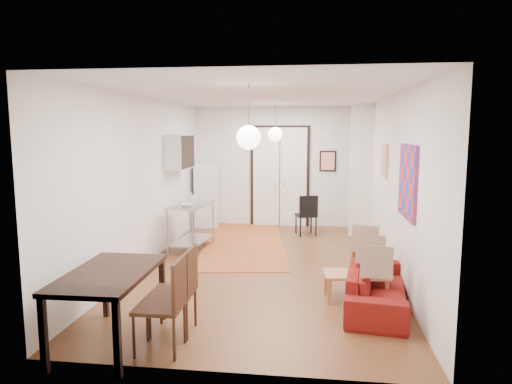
# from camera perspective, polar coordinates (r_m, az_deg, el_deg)

# --- Properties ---
(floor) EXTENTS (7.00, 7.00, 0.00)m
(floor) POSITION_cam_1_polar(r_m,az_deg,el_deg) (7.98, 1.13, -9.29)
(floor) COLOR brown
(floor) RESTS_ON ground
(ceiling) EXTENTS (4.20, 7.00, 0.02)m
(ceiling) POSITION_cam_1_polar(r_m,az_deg,el_deg) (7.65, 1.18, 11.95)
(ceiling) COLOR silver
(ceiling) RESTS_ON wall_back
(wall_back) EXTENTS (4.20, 0.02, 2.90)m
(wall_back) POSITION_cam_1_polar(r_m,az_deg,el_deg) (11.15, 3.02, 3.17)
(wall_back) COLOR white
(wall_back) RESTS_ON floor
(wall_front) EXTENTS (4.20, 0.02, 2.90)m
(wall_front) POSITION_cam_1_polar(r_m,az_deg,el_deg) (4.26, -3.74, -4.32)
(wall_front) COLOR white
(wall_front) RESTS_ON floor
(wall_left) EXTENTS (0.02, 7.00, 2.90)m
(wall_left) POSITION_cam_1_polar(r_m,az_deg,el_deg) (8.17, -13.66, 1.28)
(wall_left) COLOR white
(wall_left) RESTS_ON floor
(wall_right) EXTENTS (0.02, 7.00, 2.90)m
(wall_right) POSITION_cam_1_polar(r_m,az_deg,el_deg) (7.75, 16.78, 0.83)
(wall_right) COLOR white
(wall_right) RESTS_ON floor
(double_doors) EXTENTS (1.44, 0.06, 2.50)m
(double_doors) POSITION_cam_1_polar(r_m,az_deg,el_deg) (11.13, 2.99, 1.87)
(double_doors) COLOR white
(double_doors) RESTS_ON wall_back
(stub_partition) EXTENTS (0.50, 0.10, 2.90)m
(stub_partition) POSITION_cam_1_polar(r_m,az_deg,el_deg) (10.24, 13.03, 2.57)
(stub_partition) COLOR white
(stub_partition) RESTS_ON floor
(wall_cabinet) EXTENTS (0.35, 1.00, 0.70)m
(wall_cabinet) POSITION_cam_1_polar(r_m,az_deg,el_deg) (9.50, -9.52, 4.99)
(wall_cabinet) COLOR silver
(wall_cabinet) RESTS_ON wall_left
(painting_popart) EXTENTS (0.05, 1.00, 1.00)m
(painting_popart) POSITION_cam_1_polar(r_m,az_deg,el_deg) (6.51, 18.46, 1.27)
(painting_popart) COLOR red
(painting_popart) RESTS_ON wall_right
(painting_abstract) EXTENTS (0.05, 0.50, 0.60)m
(painting_abstract) POSITION_cam_1_polar(r_m,az_deg,el_deg) (8.51, 15.81, 3.82)
(painting_abstract) COLOR #F7EECE
(painting_abstract) RESTS_ON wall_right
(poster_back) EXTENTS (0.40, 0.03, 0.50)m
(poster_back) POSITION_cam_1_polar(r_m,az_deg,el_deg) (11.09, 8.96, 3.84)
(poster_back) COLOR red
(poster_back) RESTS_ON wall_back
(print_left) EXTENTS (0.03, 0.44, 0.54)m
(print_left) POSITION_cam_1_polar(r_m,az_deg,el_deg) (10.02, -9.54, 5.42)
(print_left) COLOR #A26B43
(print_left) RESTS_ON wall_left
(pendant_back) EXTENTS (0.30, 0.30, 0.80)m
(pendant_back) POSITION_cam_1_polar(r_m,az_deg,el_deg) (9.62, 2.41, 7.22)
(pendant_back) COLOR white
(pendant_back) RESTS_ON ceiling
(pendant_front) EXTENTS (0.30, 0.30, 0.80)m
(pendant_front) POSITION_cam_1_polar(r_m,az_deg,el_deg) (5.65, -0.94, 6.85)
(pendant_front) COLOR white
(pendant_front) RESTS_ON ceiling
(kilim_rug) EXTENTS (2.18, 4.52, 0.01)m
(kilim_rug) POSITION_cam_1_polar(r_m,az_deg,el_deg) (9.74, -1.53, -6.11)
(kilim_rug) COLOR #C96332
(kilim_rug) RESTS_ON floor
(sofa) EXTENTS (1.98, 1.00, 0.55)m
(sofa) POSITION_cam_1_polar(r_m,az_deg,el_deg) (6.42, 14.88, -11.25)
(sofa) COLOR maroon
(sofa) RESTS_ON floor
(coffee_table) EXTENTS (0.90, 0.56, 0.38)m
(coffee_table) POSITION_cam_1_polar(r_m,az_deg,el_deg) (6.55, 12.34, -10.28)
(coffee_table) COLOR #A6764E
(coffee_table) RESTS_ON floor
(potted_plant) EXTENTS (0.32, 0.36, 0.37)m
(potted_plant) POSITION_cam_1_polar(r_m,az_deg,el_deg) (6.50, 13.29, -8.28)
(potted_plant) COLOR #427133
(potted_plant) RESTS_ON coffee_table
(kitchen_counter) EXTENTS (0.73, 1.25, 0.91)m
(kitchen_counter) POSITION_cam_1_polar(r_m,az_deg,el_deg) (9.06, -8.09, -3.48)
(kitchen_counter) COLOR #A7A9AC
(kitchen_counter) RESTS_ON floor
(bowl) EXTENTS (0.24, 0.24, 0.05)m
(bowl) POSITION_cam_1_polar(r_m,az_deg,el_deg) (8.72, -8.65, -1.61)
(bowl) COLOR silver
(bowl) RESTS_ON kitchen_counter
(soap_bottle) EXTENTS (0.09, 0.10, 0.19)m
(soap_bottle) POSITION_cam_1_polar(r_m,az_deg,el_deg) (9.24, -8.04, -0.64)
(soap_bottle) COLOR teal
(soap_bottle) RESTS_ON kitchen_counter
(fridge) EXTENTS (0.59, 0.59, 1.54)m
(fridge) POSITION_cam_1_polar(r_m,az_deg,el_deg) (11.13, -6.17, -0.41)
(fridge) COLOR white
(fridge) RESTS_ON floor
(dining_table) EXTENTS (0.86, 1.49, 0.82)m
(dining_table) POSITION_cam_1_polar(r_m,az_deg,el_deg) (5.30, -17.88, -10.35)
(dining_table) COLOR black
(dining_table) RESTS_ON floor
(dining_chair_near) EXTENTS (0.49, 0.69, 1.01)m
(dining_chair_near) POSITION_cam_1_polar(r_m,az_deg,el_deg) (5.54, -10.06, -10.83)
(dining_chair_near) COLOR #391F12
(dining_chair_near) RESTS_ON floor
(dining_chair_far) EXTENTS (0.49, 0.69, 1.01)m
(dining_chair_far) POSITION_cam_1_polar(r_m,az_deg,el_deg) (5.12, -11.62, -12.43)
(dining_chair_far) COLOR #391F12
(dining_chair_far) RESTS_ON floor
(black_side_chair) EXTENTS (0.52, 0.53, 0.92)m
(black_side_chair) POSITION_cam_1_polar(r_m,az_deg,el_deg) (10.34, 6.28, -2.35)
(black_side_chair) COLOR black
(black_side_chair) RESTS_ON floor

